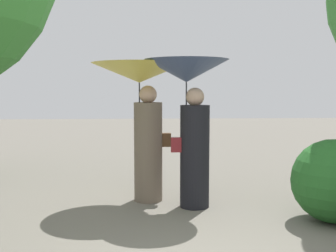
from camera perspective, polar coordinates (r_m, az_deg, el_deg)
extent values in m
cylinder|color=#6B5B4C|center=(6.09, -2.75, -3.58)|extent=(0.42, 0.42, 1.45)
sphere|color=tan|center=(6.02, -2.79, 4.38)|extent=(0.26, 0.26, 0.26)
cylinder|color=#333338|center=(6.01, -3.96, 2.23)|extent=(0.02, 0.02, 0.79)
cone|color=#D8C64C|center=(6.01, -3.99, 7.33)|extent=(1.38, 1.38, 0.28)
cube|color=brown|center=(6.10, -0.26, -1.92)|extent=(0.14, 0.10, 0.20)
cylinder|color=black|center=(5.76, 3.71, -4.22)|extent=(0.41, 0.41, 1.43)
sphere|color=tan|center=(5.69, 3.76, 4.04)|extent=(0.25, 0.25, 0.25)
cylinder|color=#333338|center=(5.67, 2.54, 1.98)|extent=(0.02, 0.02, 0.81)
cone|color=#38476B|center=(5.66, 2.56, 7.62)|extent=(1.16, 1.16, 0.31)
cube|color=maroon|center=(5.68, 1.12, -2.60)|extent=(0.14, 0.10, 0.20)
sphere|color=#235B23|center=(5.52, 21.92, -7.05)|extent=(1.04, 1.04, 1.04)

